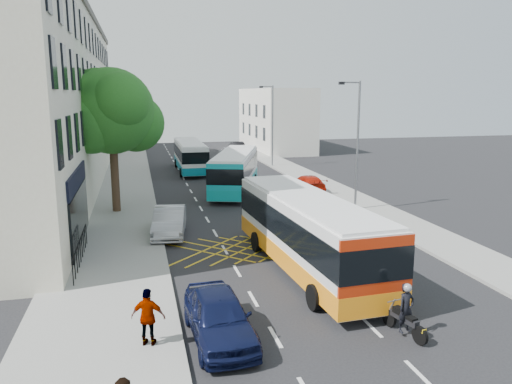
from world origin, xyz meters
TOP-DOWN VIEW (x-y plane):
  - ground at (0.00, 0.00)m, footprint 120.00×120.00m
  - pavement_left at (-8.50, 15.00)m, footprint 5.00×70.00m
  - pavement_right at (7.50, 15.00)m, footprint 3.00×70.00m
  - terrace_main at (-14.00, 24.49)m, footprint 8.30×45.00m
  - terrace_far at (-14.00, 55.00)m, footprint 8.00×20.00m
  - building_right at (11.00, 48.00)m, footprint 6.00×18.00m
  - street_tree at (-8.51, 14.97)m, footprint 6.30×5.70m
  - lamp_near at (6.20, 12.00)m, footprint 1.45×0.15m
  - lamp_far at (6.20, 32.00)m, footprint 1.45×0.15m
  - railings at (-9.70, 5.30)m, footprint 0.08×5.60m
  - bus_near at (-0.29, 2.45)m, footprint 3.34×11.49m
  - bus_mid at (0.11, 20.16)m, footprint 5.76×10.98m
  - bus_far at (-2.16, 31.09)m, footprint 2.62×10.24m
  - motorbike at (0.74, -3.82)m, footprint 0.71×1.90m
  - parked_car_blue at (-4.90, -2.71)m, footprint 1.97×4.47m
  - parked_car_silver at (-5.60, 9.17)m, footprint 2.17×4.69m
  - red_hatchback at (5.50, 18.86)m, footprint 1.82×4.38m
  - distant_car_grey at (-0.36, 40.20)m, footprint 2.24×4.45m
  - distant_car_silver at (3.26, 40.99)m, footprint 1.62×3.70m
  - distant_car_dark at (5.10, 44.60)m, footprint 1.69×4.49m
  - pedestrian_far at (-7.00, -2.84)m, footprint 1.10×0.72m

SIDE VIEW (x-z plane):
  - ground at x=0.00m, z-range 0.00..0.00m
  - pavement_left at x=-8.50m, z-range 0.00..0.15m
  - pavement_right at x=7.50m, z-range 0.00..0.15m
  - distant_car_grey at x=-0.36m, z-range 0.00..1.21m
  - distant_car_silver at x=3.26m, z-range 0.00..1.24m
  - red_hatchback at x=5.50m, z-range 0.00..1.26m
  - railings at x=-9.70m, z-range 0.15..1.29m
  - distant_car_dark at x=5.10m, z-range 0.00..1.46m
  - parked_car_silver at x=-5.60m, z-range 0.00..1.49m
  - parked_car_blue at x=-4.90m, z-range 0.00..1.50m
  - motorbike at x=0.74m, z-range -0.05..1.66m
  - pedestrian_far at x=-7.00m, z-range 0.15..1.88m
  - bus_far at x=-2.16m, z-range 0.08..2.95m
  - bus_mid at x=0.11m, z-range 0.08..3.10m
  - bus_near at x=-0.29m, z-range 0.08..3.28m
  - building_right at x=11.00m, z-range 0.00..8.00m
  - lamp_near at x=6.20m, z-range 0.62..8.62m
  - lamp_far at x=6.20m, z-range 0.62..8.62m
  - terrace_far at x=-14.00m, z-range 0.00..10.00m
  - street_tree at x=-8.51m, z-range 1.89..10.69m
  - terrace_main at x=-14.00m, z-range 0.01..13.51m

